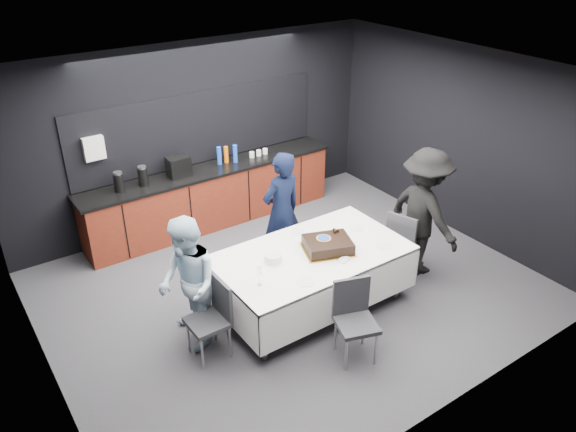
# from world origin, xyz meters

# --- Properties ---
(ground) EXTENTS (6.00, 6.00, 0.00)m
(ground) POSITION_xyz_m (0.00, 0.00, 0.00)
(ground) COLOR #3F3F43
(ground) RESTS_ON ground
(room_shell) EXTENTS (6.04, 5.04, 2.82)m
(room_shell) POSITION_xyz_m (0.00, 0.00, 1.86)
(room_shell) COLOR white
(room_shell) RESTS_ON ground
(kitchenette) EXTENTS (4.10, 0.64, 2.05)m
(kitchenette) POSITION_xyz_m (-0.02, 2.22, 0.54)
(kitchenette) COLOR #5A1B0E
(kitchenette) RESTS_ON ground
(party_table) EXTENTS (2.32, 1.32, 0.78)m
(party_table) POSITION_xyz_m (0.00, -0.40, 0.64)
(party_table) COLOR #99999E
(party_table) RESTS_ON ground
(cake_assembly) EXTENTS (0.71, 0.65, 0.18)m
(cake_assembly) POSITION_xyz_m (0.19, -0.47, 0.85)
(cake_assembly) COLOR gold
(cake_assembly) RESTS_ON party_table
(plate_stack) EXTENTS (0.21, 0.21, 0.10)m
(plate_stack) POSITION_xyz_m (-0.49, -0.31, 0.83)
(plate_stack) COLOR white
(plate_stack) RESTS_ON party_table
(loose_plate_near) EXTENTS (0.20, 0.20, 0.01)m
(loose_plate_near) POSITION_xyz_m (-0.42, -0.86, 0.78)
(loose_plate_near) COLOR white
(loose_plate_near) RESTS_ON party_table
(loose_plate_right_a) EXTENTS (0.19, 0.19, 0.01)m
(loose_plate_right_a) POSITION_xyz_m (0.82, -0.27, 0.78)
(loose_plate_right_a) COLOR white
(loose_plate_right_a) RESTS_ON party_table
(loose_plate_right_b) EXTENTS (0.21, 0.21, 0.01)m
(loose_plate_right_b) POSITION_xyz_m (0.82, -0.77, 0.78)
(loose_plate_right_b) COLOR white
(loose_plate_right_b) RESTS_ON party_table
(loose_plate_far) EXTENTS (0.19, 0.19, 0.01)m
(loose_plate_far) POSITION_xyz_m (0.13, 0.08, 0.78)
(loose_plate_far) COLOR white
(loose_plate_far) RESTS_ON party_table
(fork_pile) EXTENTS (0.17, 0.13, 0.02)m
(fork_pile) POSITION_xyz_m (0.20, -0.76, 0.79)
(fork_pile) COLOR white
(fork_pile) RESTS_ON party_table
(champagne_flute) EXTENTS (0.06, 0.06, 0.22)m
(champagne_flute) POSITION_xyz_m (-0.87, -0.61, 0.94)
(champagne_flute) COLOR white
(champagne_flute) RESTS_ON party_table
(chair_left) EXTENTS (0.43, 0.43, 0.92)m
(chair_left) POSITION_xyz_m (-1.38, -0.48, 0.53)
(chair_left) COLOR #2D2D32
(chair_left) RESTS_ON ground
(chair_right) EXTENTS (0.53, 0.53, 0.92)m
(chair_right) POSITION_xyz_m (1.46, -0.51, 0.53)
(chair_right) COLOR #2D2D32
(chair_right) RESTS_ON ground
(chair_near) EXTENTS (0.53, 0.53, 0.92)m
(chair_near) POSITION_xyz_m (-0.13, -1.36, 0.53)
(chair_near) COLOR #2D2D32
(chair_near) RESTS_ON ground
(person_center) EXTENTS (0.65, 0.47, 1.69)m
(person_center) POSITION_xyz_m (0.22, 0.57, 0.84)
(person_center) COLOR black
(person_center) RESTS_ON ground
(person_left) EXTENTS (0.71, 0.85, 1.59)m
(person_left) POSITION_xyz_m (-1.52, -0.18, 0.79)
(person_left) COLOR silver
(person_left) RESTS_ON ground
(person_right) EXTENTS (0.70, 1.17, 1.77)m
(person_right) POSITION_xyz_m (1.70, -0.58, 0.89)
(person_right) COLOR black
(person_right) RESTS_ON ground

